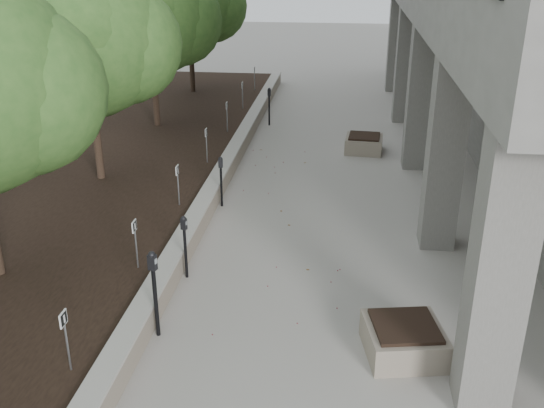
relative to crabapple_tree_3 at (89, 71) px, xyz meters
The scene contains 19 objects.
retaining_wall 4.25m from the crabapple_tree_3, 18.58° to the left, with size 0.39×26.00×0.50m, color gray, non-canonical shape.
planting_bed 3.16m from the crabapple_tree_3, 124.99° to the left, with size 7.00×26.00×0.40m, color black.
crabapple_tree_3 is the anchor object (origin of this frame).
crabapple_tree_4 5.00m from the crabapple_tree_3, 90.00° to the left, with size 4.60×4.00×5.44m, color #325E24, non-canonical shape.
crabapple_tree_5 10.00m from the crabapple_tree_3, 90.00° to the left, with size 4.60×4.00×5.44m, color #325E24, non-canonical shape.
parking_sign_2 8.20m from the crabapple_tree_3, 71.91° to the right, with size 0.04×0.22×0.96m, color black, non-canonical shape.
parking_sign_3 5.59m from the crabapple_tree_3, 61.43° to the right, with size 0.04×0.22×0.96m, color black, non-canonical shape.
parking_sign_4 3.64m from the crabapple_tree_3, 31.48° to the right, with size 0.04×0.22×0.96m, color black, non-canonical shape.
parking_sign_5 3.64m from the crabapple_tree_3, 31.48° to the left, with size 0.04×0.22×0.96m, color black, non-canonical shape.
parking_sign_6 5.59m from the crabapple_tree_3, 61.43° to the left, with size 0.04×0.22×0.96m, color black, non-canonical shape.
parking_sign_7 8.20m from the crabapple_tree_3, 71.91° to the left, with size 0.04×0.22×0.96m, color black, non-canonical shape.
parking_sign_8 11.01m from the crabapple_tree_3, 76.87° to the left, with size 0.04×0.22×0.96m, color black, non-canonical shape.
parking_meter_2 7.20m from the crabapple_tree_3, 61.50° to the right, with size 0.15×0.11×1.55m, color black, non-canonical shape.
parking_meter_3 5.76m from the crabapple_tree_3, 51.32° to the right, with size 0.13×0.09×1.29m, color black, non-canonical shape.
parking_meter_4 4.13m from the crabapple_tree_3, ahead, with size 0.13×0.09×1.28m, color black, non-canonical shape.
parking_meter_5 8.03m from the crabapple_tree_3, 62.67° to the left, with size 0.13×0.09×1.34m, color black, non-canonical shape.
planter_front 9.82m from the crabapple_tree_3, 39.79° to the right, with size 1.16×1.16×0.54m, color gray, non-canonical shape.
planter_back 8.48m from the crabapple_tree_3, 31.82° to the left, with size 1.11×1.11×0.52m, color gray, non-canonical shape.
berry_scatter 6.38m from the crabapple_tree_3, 32.55° to the right, with size 3.30×14.10×0.02m, color maroon, non-canonical shape.
Camera 1 is at (1.33, -6.24, 5.99)m, focal length 40.77 mm.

